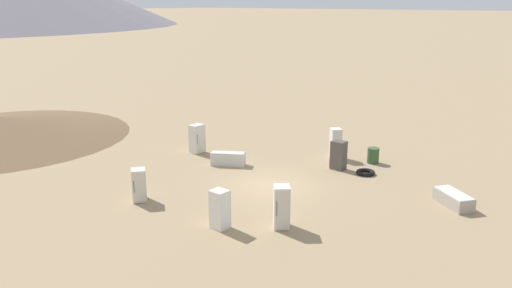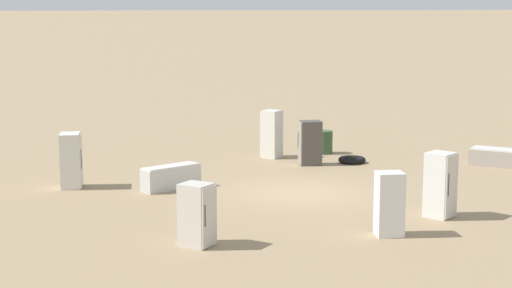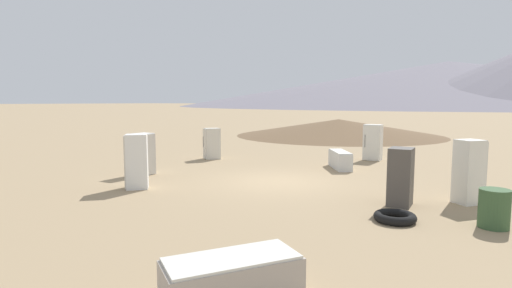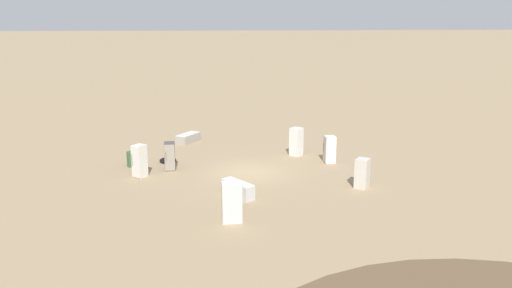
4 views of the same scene
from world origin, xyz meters
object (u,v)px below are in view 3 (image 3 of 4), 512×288
(discarded_fridge_5, at_px, (373,142))
(scrap_tire, at_px, (395,217))
(discarded_fridge_6, at_px, (401,177))
(rusty_barrel, at_px, (494,209))
(discarded_fridge_1, at_px, (232,278))
(discarded_fridge_0, at_px, (340,160))
(discarded_fridge_2, at_px, (136,161))
(discarded_fridge_4, at_px, (144,154))
(discarded_fridge_7, at_px, (469,172))
(discarded_fridge_3, at_px, (212,144))

(discarded_fridge_5, bearing_deg, scrap_tire, 106.76)
(discarded_fridge_6, bearing_deg, rusty_barrel, -24.60)
(discarded_fridge_1, height_order, discarded_fridge_6, discarded_fridge_6)
(discarded_fridge_6, height_order, scrap_tire, discarded_fridge_6)
(discarded_fridge_0, xyz_separation_m, discarded_fridge_2, (-6.79, 4.37, 0.50))
(discarded_fridge_4, distance_m, discarded_fridge_7, 10.68)
(discarded_fridge_3, bearing_deg, discarded_fridge_0, -138.40)
(discarded_fridge_0, distance_m, discarded_fridge_7, 6.08)
(discarded_fridge_3, distance_m, scrap_tire, 11.28)
(discarded_fridge_3, distance_m, discarded_fridge_7, 11.40)
(discarded_fridge_4, bearing_deg, discarded_fridge_2, 40.96)
(discarded_fridge_2, xyz_separation_m, discarded_fridge_4, (1.83, 1.53, -0.08))
(discarded_fridge_2, xyz_separation_m, rusty_barrel, (0.94, -9.64, -0.43))
(discarded_fridge_3, bearing_deg, discarded_fridge_2, 143.82)
(discarded_fridge_0, height_order, discarded_fridge_7, discarded_fridge_7)
(discarded_fridge_1, xyz_separation_m, discarded_fridge_4, (6.28, 7.95, 0.48))
(discarded_fridge_1, relative_size, discarded_fridge_4, 1.29)
(discarded_fridge_5, relative_size, scrap_tire, 1.75)
(discarded_fridge_0, relative_size, discarded_fridge_3, 1.27)
(discarded_fridge_3, bearing_deg, rusty_barrel, -167.36)
(discarded_fridge_3, height_order, discarded_fridge_6, discarded_fridge_6)
(discarded_fridge_1, distance_m, rusty_barrel, 6.27)
(discarded_fridge_2, relative_size, discarded_fridge_5, 1.03)
(discarded_fridge_2, relative_size, discarded_fridge_7, 1.00)
(discarded_fridge_0, relative_size, rusty_barrel, 2.21)
(discarded_fridge_5, xyz_separation_m, discarded_fridge_7, (-6.75, -4.12, 0.03))
(discarded_fridge_5, relative_size, rusty_barrel, 1.97)
(discarded_fridge_6, relative_size, scrap_tire, 1.60)
(discarded_fridge_0, height_order, discarded_fridge_4, discarded_fridge_4)
(discarded_fridge_6, bearing_deg, discarded_fridge_7, 35.47)
(discarded_fridge_1, height_order, discarded_fridge_2, discarded_fridge_2)
(discarded_fridge_0, xyz_separation_m, scrap_tire, (-6.42, -3.33, -0.25))
(discarded_fridge_4, height_order, rusty_barrel, discarded_fridge_4)
(discarded_fridge_7, relative_size, rusty_barrel, 2.03)
(discarded_fridge_0, height_order, rusty_barrel, rusty_barrel)
(discarded_fridge_6, bearing_deg, discarded_fridge_3, 153.98)
(discarded_fridge_4, xyz_separation_m, rusty_barrel, (-0.89, -11.17, -0.35))
(discarded_fridge_7, bearing_deg, discarded_fridge_1, -67.26)
(discarded_fridge_1, xyz_separation_m, rusty_barrel, (5.39, -3.21, 0.13))
(discarded_fridge_0, distance_m, scrap_tire, 7.24)
(discarded_fridge_7, bearing_deg, discarded_fridge_3, -155.22)
(discarded_fridge_6, xyz_separation_m, rusty_barrel, (-0.96, -2.09, -0.34))
(discarded_fridge_1, relative_size, rusty_barrel, 2.37)
(discarded_fridge_2, xyz_separation_m, discarded_fridge_6, (1.90, -7.55, -0.09))
(discarded_fridge_7, relative_size, scrap_tire, 1.81)
(discarded_fridge_1, height_order, scrap_tire, discarded_fridge_1)
(discarded_fridge_0, relative_size, discarded_fridge_7, 1.09)
(discarded_fridge_4, relative_size, scrap_tire, 1.63)
(discarded_fridge_1, bearing_deg, discarded_fridge_0, 136.35)
(rusty_barrel, bearing_deg, discarded_fridge_5, 27.92)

